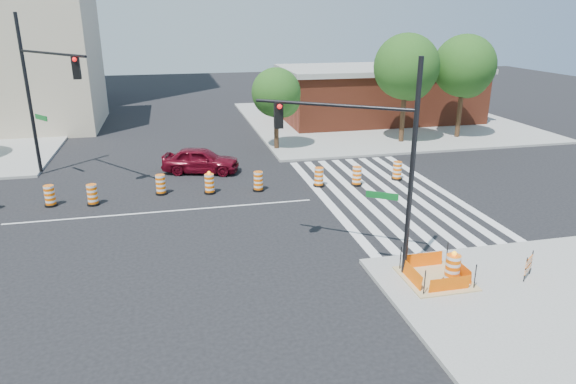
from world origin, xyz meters
name	(u,v)px	position (x,y,z in m)	size (l,w,h in m)	color
ground	(165,211)	(0.00, 0.00, 0.00)	(120.00, 120.00, 0.00)	black
sidewalk_ne	(377,120)	(18.00, 18.00, 0.07)	(22.00, 22.00, 0.15)	gray
crosswalk_east	(384,194)	(10.95, 0.00, 0.01)	(6.75, 13.50, 0.01)	silver
lane_centerline	(165,211)	(0.00, 0.00, 0.01)	(14.00, 0.12, 0.01)	silver
excavation_pit	(435,277)	(9.00, -9.00, 0.22)	(2.20, 2.20, 0.90)	tan
brick_storefront	(379,94)	(18.00, 18.00, 2.32)	(16.50, 8.50, 4.60)	brown
beige_midrise	(2,65)	(-12.00, 22.00, 5.00)	(14.00, 10.00, 10.00)	#C2B294
red_coupe	(201,160)	(2.10, 5.95, 0.75)	(1.76, 4.38, 1.49)	#5A0715
signal_pole_se	(366,147)	(6.86, -7.49, 4.53)	(4.67, 3.25, 7.37)	black
signal_pole_nw	(42,83)	(-5.84, 6.30, 5.32)	(4.09, 5.33, 8.69)	black
pit_drum	(452,270)	(9.37, -9.38, 0.64)	(0.61, 0.61, 1.19)	black
barricade	(529,265)	(12.11, -9.62, 0.64)	(0.63, 0.50, 0.90)	#FF6505
tree_north_c	(277,95)	(7.47, 10.13, 3.68)	(3.29, 3.23, 5.49)	#382314
tree_north_d	(406,70)	(16.54, 10.05, 5.09)	(4.46, 4.46, 7.59)	#382314
tree_north_e	(464,69)	(21.20, 10.48, 5.01)	(4.39, 4.39, 7.46)	#382314
median_drum_2	(50,196)	(-5.32, 2.00, 0.48)	(0.60, 0.60, 1.02)	black
median_drum_3	(92,195)	(-3.36, 1.69, 0.48)	(0.60, 0.60, 1.02)	black
median_drum_4	(161,185)	(-0.16, 2.56, 0.48)	(0.60, 0.60, 1.02)	black
median_drum_5	(210,184)	(2.27, 2.14, 0.49)	(0.60, 0.60, 1.18)	black
median_drum_6	(258,182)	(4.78, 1.98, 0.48)	(0.60, 0.60, 1.02)	black
median_drum_7	(319,178)	(8.05, 1.98, 0.48)	(0.60, 0.60, 1.02)	black
median_drum_8	(357,177)	(10.09, 1.69, 0.48)	(0.60, 0.60, 1.02)	black
median_drum_9	(397,171)	(12.61, 2.13, 0.48)	(0.60, 0.60, 1.02)	black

